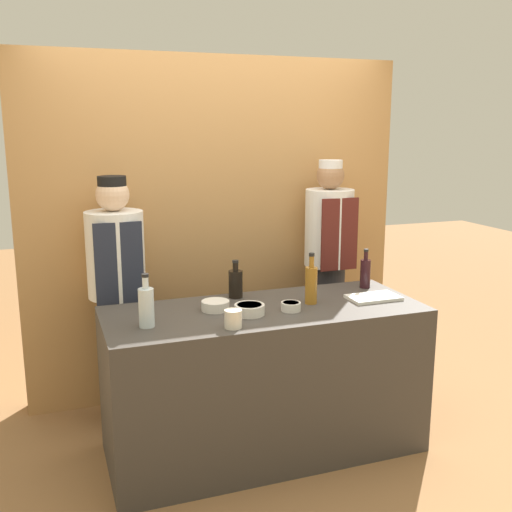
% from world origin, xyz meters
% --- Properties ---
extents(ground_plane, '(14.00, 14.00, 0.00)m').
position_xyz_m(ground_plane, '(0.00, 0.00, 0.00)').
color(ground_plane, olive).
extents(cabinet_wall, '(2.72, 0.18, 2.40)m').
position_xyz_m(cabinet_wall, '(0.00, 1.01, 1.20)').
color(cabinet_wall, '#B7844C').
rests_on(cabinet_wall, ground_plane).
extents(counter, '(1.85, 0.74, 0.89)m').
position_xyz_m(counter, '(0.00, 0.00, 0.45)').
color(counter, '#3D3833').
rests_on(counter, ground_plane).
extents(sauce_bowl_green, '(0.16, 0.16, 0.06)m').
position_xyz_m(sauce_bowl_green, '(-0.28, 0.06, 0.92)').
color(sauce_bowl_green, silver).
rests_on(sauce_bowl_green, counter).
extents(sauce_bowl_yellow, '(0.17, 0.17, 0.06)m').
position_xyz_m(sauce_bowl_yellow, '(-0.12, -0.08, 0.93)').
color(sauce_bowl_yellow, silver).
rests_on(sauce_bowl_yellow, counter).
extents(sauce_bowl_red, '(0.11, 0.11, 0.05)m').
position_xyz_m(sauce_bowl_red, '(0.12, -0.09, 0.92)').
color(sauce_bowl_red, silver).
rests_on(sauce_bowl_red, counter).
extents(cutting_board, '(0.31, 0.19, 0.02)m').
position_xyz_m(cutting_board, '(0.69, -0.05, 0.90)').
color(cutting_board, white).
rests_on(cutting_board, counter).
extents(bottle_wine, '(0.07, 0.07, 0.26)m').
position_xyz_m(bottle_wine, '(0.78, 0.20, 0.99)').
color(bottle_wine, black).
rests_on(bottle_wine, counter).
extents(bottle_amber, '(0.07, 0.07, 0.31)m').
position_xyz_m(bottle_amber, '(0.29, 0.00, 1.01)').
color(bottle_amber, '#9E661E').
rests_on(bottle_amber, counter).
extents(bottle_clear, '(0.08, 0.08, 0.29)m').
position_xyz_m(bottle_clear, '(-0.70, -0.09, 1.00)').
color(bottle_clear, silver).
rests_on(bottle_clear, counter).
extents(bottle_soy, '(0.09, 0.09, 0.23)m').
position_xyz_m(bottle_soy, '(-0.09, 0.27, 0.98)').
color(bottle_soy, black).
rests_on(bottle_soy, counter).
extents(cup_cream, '(0.09, 0.09, 0.10)m').
position_xyz_m(cup_cream, '(-0.27, -0.26, 0.94)').
color(cup_cream, silver).
rests_on(cup_cream, counter).
extents(chef_left, '(0.37, 0.37, 1.62)m').
position_xyz_m(chef_left, '(-0.75, 0.69, 0.87)').
color(chef_left, '#28282D').
rests_on(chef_left, ground_plane).
extents(chef_right, '(0.35, 0.35, 1.69)m').
position_xyz_m(chef_right, '(0.75, 0.70, 0.92)').
color(chef_right, '#28282D').
rests_on(chef_right, ground_plane).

